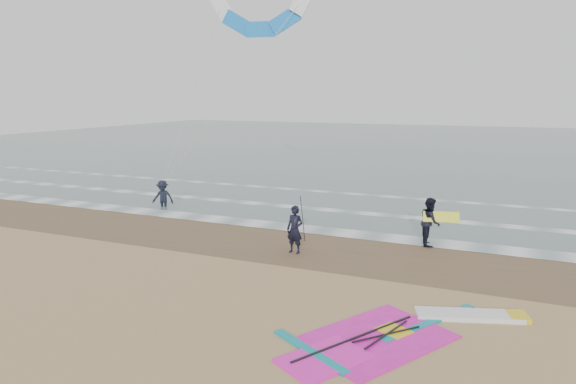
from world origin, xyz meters
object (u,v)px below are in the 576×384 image
at_px(person_standing, 295,230).
at_px(person_wading, 163,190).
at_px(surf_kite, 260,16).
at_px(person_walking, 430,222).
at_px(windsurf_rig, 404,333).

xyz_separation_m(person_standing, person_wading, (-8.98, 4.43, -0.01)).
xyz_separation_m(person_wading, surf_kite, (4.04, 3.07, 8.52)).
height_order(person_standing, surf_kite, surf_kite).
bearing_deg(person_wading, person_standing, -39.97).
bearing_deg(person_walking, person_standing, 109.69).
relative_size(person_standing, person_walking, 0.95).
bearing_deg(person_walking, surf_kite, 49.14).
bearing_deg(windsurf_rig, person_walking, 93.78).
bearing_deg(surf_kite, person_wading, -142.81).
bearing_deg(person_standing, surf_kite, 132.28).
height_order(person_standing, person_walking, person_walking).
xyz_separation_m(person_standing, surf_kite, (-4.94, 7.50, 8.51)).
distance_m(person_wading, surf_kite, 9.92).
xyz_separation_m(windsurf_rig, surf_kite, (-9.73, 12.34, 9.34)).
relative_size(person_walking, surf_kite, 0.19).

